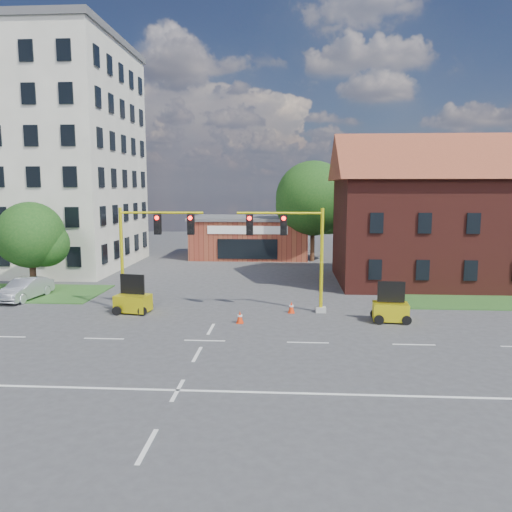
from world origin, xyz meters
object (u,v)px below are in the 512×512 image
at_px(trailer_west, 133,301).
at_px(pickup_white, 394,275).
at_px(signal_mast_west, 148,246).
at_px(trailer_east, 391,310).
at_px(signal_mast_east, 294,247).

bearing_deg(trailer_west, pickup_white, 40.76).
bearing_deg(signal_mast_west, trailer_east, -7.63).
relative_size(signal_mast_west, signal_mast_east, 1.00).
xyz_separation_m(signal_mast_west, trailer_west, (-0.78, -0.84, -3.23)).
bearing_deg(trailer_west, signal_mast_east, 15.62).
relative_size(trailer_west, trailer_east, 1.03).
distance_m(signal_mast_east, trailer_east, 6.54).
height_order(signal_mast_west, trailer_west, signal_mast_west).
bearing_deg(trailer_west, trailer_east, 6.53).
distance_m(signal_mast_west, trailer_east, 14.56).
relative_size(signal_mast_west, trailer_east, 2.88).
height_order(trailer_west, trailer_east, trailer_west).
distance_m(trailer_west, pickup_white, 20.07).
bearing_deg(signal_mast_west, signal_mast_east, 0.00).
height_order(signal_mast_east, trailer_east, signal_mast_east).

